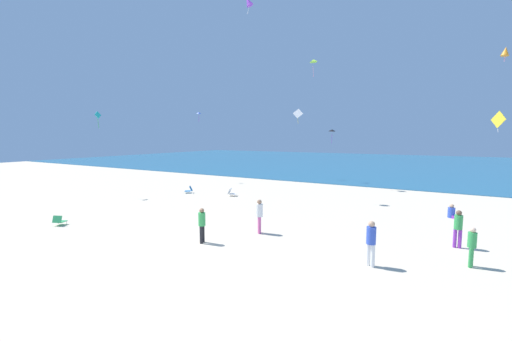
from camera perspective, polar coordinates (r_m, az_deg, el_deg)
ground_plane at (r=22.39m, az=4.45°, el=-6.17°), size 120.00×120.00×0.00m
ocean_water at (r=62.03m, az=21.58°, el=1.21°), size 120.00×60.00×0.05m
beach_chair_mid_beach at (r=20.29m, az=-31.26°, el=-7.50°), size 0.67×0.70×0.56m
beach_chair_far_left at (r=25.92m, az=-4.31°, el=-3.89°), size 0.79×0.70×0.62m
beach_chair_near_camera at (r=27.80m, az=-11.62°, el=-3.34°), size 0.83×0.82×0.59m
person_0 at (r=12.68m, az=19.52°, el=-11.45°), size 0.44×0.44×1.69m
person_1 at (r=16.30m, az=31.93°, el=-8.29°), size 0.33×0.33×1.62m
person_2 at (r=14.27m, az=33.65°, el=-10.70°), size 0.35×0.35×1.47m
person_3 at (r=22.16m, az=31.15°, el=-6.36°), size 0.72×0.63×0.81m
person_4 at (r=14.71m, az=-9.46°, el=-9.05°), size 0.37×0.37×1.57m
person_5 at (r=15.91m, az=0.59°, el=-7.61°), size 0.46×0.46×1.67m
kite_lime at (r=31.89m, az=10.04°, el=18.40°), size 0.85×0.74×1.61m
kite_teal at (r=28.41m, az=-25.99°, el=8.63°), size 0.19×0.58×1.33m
kite_white at (r=36.70m, az=7.37°, el=9.86°), size 1.13×0.45×1.66m
kite_purple at (r=27.62m, az=-1.37°, el=27.50°), size 0.90×0.79×1.30m
kite_yellow at (r=26.61m, az=36.76°, el=7.16°), size 0.74×0.89×1.37m
kite_orange at (r=31.10m, az=37.55°, el=16.23°), size 0.80×0.79×1.09m
kite_black at (r=34.52m, az=13.19°, el=6.85°), size 0.75×0.73×1.47m
kite_blue at (r=34.90m, az=-10.02°, el=9.86°), size 0.49×0.45×0.99m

